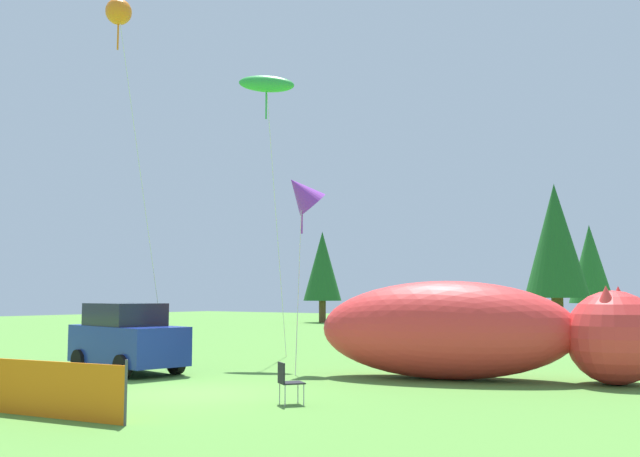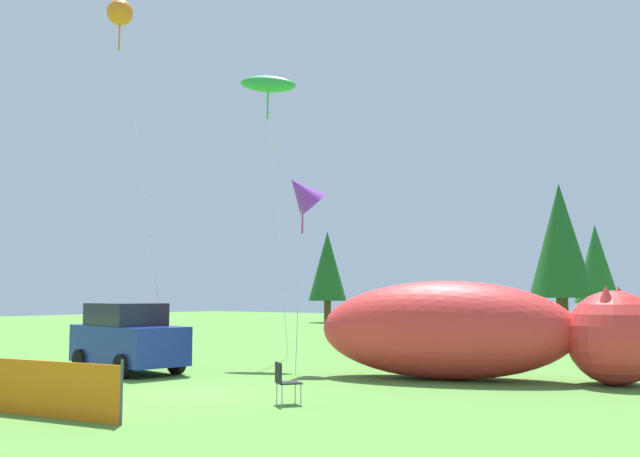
# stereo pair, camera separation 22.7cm
# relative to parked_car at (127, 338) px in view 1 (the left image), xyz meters

# --- Properties ---
(ground_plane) EXTENTS (120.00, 120.00, 0.00)m
(ground_plane) POSITION_rel_parked_car_xyz_m (4.63, -1.85, -1.01)
(ground_plane) COLOR #548C38
(parked_car) EXTENTS (4.25, 2.43, 2.04)m
(parked_car) POSITION_rel_parked_car_xyz_m (0.00, 0.00, 0.00)
(parked_car) COLOR navy
(parked_car) RESTS_ON ground
(folding_chair) EXTENTS (0.66, 0.66, 0.88)m
(folding_chair) POSITION_rel_parked_car_xyz_m (7.60, -1.89, -0.49)
(folding_chair) COLOR black
(folding_chair) RESTS_ON ground
(inflatable_cat) EXTENTS (8.95, 5.05, 2.67)m
(inflatable_cat) POSITION_rel_parked_car_xyz_m (9.05, 4.46, 0.22)
(inflatable_cat) COLOR red
(inflatable_cat) RESTS_ON ground
(kite_purple_delta) EXTENTS (1.75, 2.16, 6.23)m
(kite_purple_delta) POSITION_rel_parked_car_xyz_m (3.62, 3.73, 4.47)
(kite_purple_delta) COLOR silver
(kite_purple_delta) RESTS_ON ground
(kite_orange_flower) EXTENTS (2.66, 0.88, 12.07)m
(kite_orange_flower) POSITION_rel_parked_car_xyz_m (-1.75, 0.73, 10.56)
(kite_orange_flower) COLOR silver
(kite_orange_flower) RESTS_ON ground
(kite_green_fish) EXTENTS (2.26, 2.18, 10.40)m
(kite_green_fish) POSITION_rel_parked_car_xyz_m (0.55, 5.56, 8.90)
(kite_green_fish) COLOR silver
(kite_green_fish) RESTS_ON ground
(horizon_tree_east) EXTENTS (3.17, 3.17, 7.57)m
(horizon_tree_east) POSITION_rel_parked_car_xyz_m (-17.87, 34.24, 3.64)
(horizon_tree_east) COLOR brown
(horizon_tree_east) RESTS_ON ground
(horizon_tree_west) EXTENTS (3.01, 3.01, 7.18)m
(horizon_tree_west) POSITION_rel_parked_car_xyz_m (2.90, 37.54, 3.40)
(horizon_tree_west) COLOR brown
(horizon_tree_west) RESTS_ON ground
(horizon_tree_mid) EXTENTS (3.73, 3.73, 8.90)m
(horizon_tree_mid) POSITION_rel_parked_car_xyz_m (3.48, 28.42, 4.45)
(horizon_tree_mid) COLOR brown
(horizon_tree_mid) RESTS_ON ground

